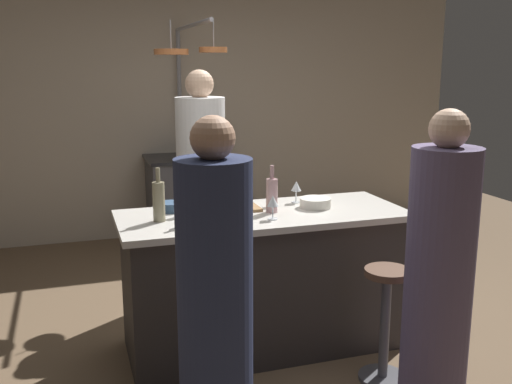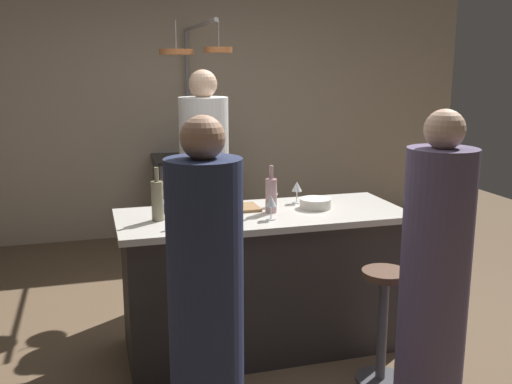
{
  "view_description": "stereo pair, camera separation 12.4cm",
  "coord_description": "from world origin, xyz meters",
  "px_view_note": "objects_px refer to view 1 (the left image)",
  "views": [
    {
      "loc": [
        -1.14,
        -3.34,
        1.8
      ],
      "look_at": [
        0.0,
        0.15,
        1.0
      ],
      "focal_mm": 40.93,
      "sensor_mm": 36.0,
      "label": 1
    },
    {
      "loc": [
        -1.02,
        -3.38,
        1.8
      ],
      "look_at": [
        0.0,
        0.15,
        1.0
      ],
      "focal_mm": 40.93,
      "sensor_mm": 36.0,
      "label": 2
    }
  ],
  "objects_px": {
    "guest_left": "(215,308)",
    "wine_glass_by_chef": "(273,191)",
    "guest_right": "(439,281)",
    "wine_bottle_rose": "(272,194)",
    "stove_range": "(187,199)",
    "cutting_board": "(234,208)",
    "mixing_bowl_ceramic": "(315,203)",
    "wine_bottle_green": "(199,203)",
    "pepper_mill": "(190,197)",
    "wine_glass_near_right_guest": "(296,187)",
    "bar_stool_left": "(208,346)",
    "mixing_bowl_blue": "(171,207)",
    "wine_glass_near_left_guest": "(273,202)",
    "chef": "(202,195)",
    "wine_bottle_white": "(159,201)",
    "bar_stool_right": "(385,320)"
  },
  "relations": [
    {
      "from": "mixing_bowl_ceramic",
      "to": "wine_bottle_green",
      "type": "bearing_deg",
      "value": -170.92
    },
    {
      "from": "wine_bottle_rose",
      "to": "mixing_bowl_ceramic",
      "type": "distance_m",
      "value": 0.32
    },
    {
      "from": "pepper_mill",
      "to": "wine_glass_by_chef",
      "type": "relative_size",
      "value": 1.44
    },
    {
      "from": "bar_stool_left",
      "to": "cutting_board",
      "type": "xyz_separation_m",
      "value": [
        0.35,
        0.74,
        0.53
      ]
    },
    {
      "from": "mixing_bowl_ceramic",
      "to": "wine_bottle_rose",
      "type": "bearing_deg",
      "value": -175.38
    },
    {
      "from": "pepper_mill",
      "to": "wine_bottle_white",
      "type": "bearing_deg",
      "value": -152.62
    },
    {
      "from": "guest_left",
      "to": "pepper_mill",
      "type": "height_order",
      "value": "guest_left"
    },
    {
      "from": "bar_stool_right",
      "to": "mixing_bowl_blue",
      "type": "bearing_deg",
      "value": 142.09
    },
    {
      "from": "bar_stool_right",
      "to": "wine_bottle_rose",
      "type": "distance_m",
      "value": 1.0
    },
    {
      "from": "bar_stool_left",
      "to": "pepper_mill",
      "type": "height_order",
      "value": "pepper_mill"
    },
    {
      "from": "mixing_bowl_ceramic",
      "to": "bar_stool_left",
      "type": "bearing_deg",
      "value": -143.79
    },
    {
      "from": "guest_right",
      "to": "wine_bottle_rose",
      "type": "xyz_separation_m",
      "value": [
        -0.53,
        1.0,
        0.27
      ]
    },
    {
      "from": "wine_bottle_green",
      "to": "mixing_bowl_blue",
      "type": "relative_size",
      "value": 1.97
    },
    {
      "from": "bar_stool_left",
      "to": "wine_bottle_white",
      "type": "relative_size",
      "value": 2.13
    },
    {
      "from": "guest_right",
      "to": "guest_left",
      "type": "xyz_separation_m",
      "value": [
        -1.14,
        0.03,
        -0.0
      ]
    },
    {
      "from": "stove_range",
      "to": "cutting_board",
      "type": "distance_m",
      "value": 2.38
    },
    {
      "from": "wine_bottle_white",
      "to": "stove_range",
      "type": "bearing_deg",
      "value": 75.16
    },
    {
      "from": "wine_glass_by_chef",
      "to": "pepper_mill",
      "type": "bearing_deg",
      "value": -176.77
    },
    {
      "from": "pepper_mill",
      "to": "wine_glass_near_right_guest",
      "type": "height_order",
      "value": "pepper_mill"
    },
    {
      "from": "wine_bottle_white",
      "to": "wine_bottle_rose",
      "type": "bearing_deg",
      "value": -0.14
    },
    {
      "from": "pepper_mill",
      "to": "wine_glass_by_chef",
      "type": "distance_m",
      "value": 0.55
    },
    {
      "from": "guest_left",
      "to": "wine_bottle_white",
      "type": "distance_m",
      "value": 1.02
    },
    {
      "from": "wine_glass_by_chef",
      "to": "mixing_bowl_ceramic",
      "type": "relative_size",
      "value": 0.72
    },
    {
      "from": "wine_glass_by_chef",
      "to": "chef",
      "type": "bearing_deg",
      "value": 109.25
    },
    {
      "from": "wine_glass_near_left_guest",
      "to": "wine_glass_near_right_guest",
      "type": "xyz_separation_m",
      "value": [
        0.29,
        0.36,
        0.0
      ]
    },
    {
      "from": "stove_range",
      "to": "wine_glass_by_chef",
      "type": "xyz_separation_m",
      "value": [
        0.11,
        -2.31,
        0.56
      ]
    },
    {
      "from": "bar_stool_left",
      "to": "pepper_mill",
      "type": "distance_m",
      "value": 0.96
    },
    {
      "from": "wine_bottle_white",
      "to": "wine_bottle_green",
      "type": "xyz_separation_m",
      "value": [
        0.22,
        -0.1,
        -0.01
      ]
    },
    {
      "from": "chef",
      "to": "guest_left",
      "type": "xyz_separation_m",
      "value": [
        -0.38,
        -1.94,
        -0.08
      ]
    },
    {
      "from": "stove_range",
      "to": "wine_glass_near_right_guest",
      "type": "bearing_deg",
      "value": -82.61
    },
    {
      "from": "wine_glass_near_left_guest",
      "to": "cutting_board",
      "type": "bearing_deg",
      "value": 118.29
    },
    {
      "from": "bar_stool_right",
      "to": "guest_right",
      "type": "relative_size",
      "value": 0.42
    },
    {
      "from": "pepper_mill",
      "to": "chef",
      "type": "bearing_deg",
      "value": 72.96
    },
    {
      "from": "guest_left",
      "to": "wine_glass_by_chef",
      "type": "height_order",
      "value": "guest_left"
    },
    {
      "from": "stove_range",
      "to": "wine_bottle_rose",
      "type": "xyz_separation_m",
      "value": [
        0.05,
        -2.46,
        0.57
      ]
    },
    {
      "from": "wine_bottle_white",
      "to": "wine_glass_near_left_guest",
      "type": "distance_m",
      "value": 0.67
    },
    {
      "from": "wine_bottle_green",
      "to": "wine_glass_near_left_guest",
      "type": "distance_m",
      "value": 0.44
    },
    {
      "from": "cutting_board",
      "to": "stove_range",
      "type": "bearing_deg",
      "value": 86.13
    },
    {
      "from": "bar_stool_left",
      "to": "wine_glass_near_left_guest",
      "type": "relative_size",
      "value": 4.66
    },
    {
      "from": "stove_range",
      "to": "wine_bottle_white",
      "type": "bearing_deg",
      "value": -104.84
    },
    {
      "from": "wine_glass_by_chef",
      "to": "wine_glass_near_left_guest",
      "type": "relative_size",
      "value": 1.0
    },
    {
      "from": "chef",
      "to": "mixing_bowl_ceramic",
      "type": "bearing_deg",
      "value": -60.25
    },
    {
      "from": "wine_bottle_white",
      "to": "wine_bottle_green",
      "type": "bearing_deg",
      "value": -25.54
    },
    {
      "from": "chef",
      "to": "guest_left",
      "type": "height_order",
      "value": "chef"
    },
    {
      "from": "guest_right",
      "to": "wine_bottle_rose",
      "type": "height_order",
      "value": "guest_right"
    },
    {
      "from": "chef",
      "to": "bar_stool_left",
      "type": "bearing_deg",
      "value": -101.93
    },
    {
      "from": "pepper_mill",
      "to": "wine_bottle_green",
      "type": "distance_m",
      "value": 0.21
    },
    {
      "from": "stove_range",
      "to": "bar_stool_left",
      "type": "bearing_deg",
      "value": -99.45
    },
    {
      "from": "pepper_mill",
      "to": "mixing_bowl_ceramic",
      "type": "xyz_separation_m",
      "value": [
        0.8,
        -0.09,
        -0.07
      ]
    },
    {
      "from": "stove_range",
      "to": "pepper_mill",
      "type": "relative_size",
      "value": 4.24
    }
  ]
}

